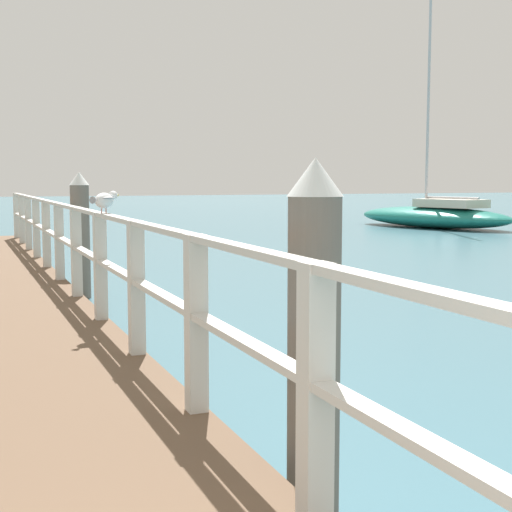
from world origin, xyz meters
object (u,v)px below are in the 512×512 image
dock_piling_far (80,235)px  seagull_foreground (105,200)px  boat_1 (434,216)px  dock_piling_near (314,339)px

dock_piling_far → seagull_foreground: 4.13m
dock_piling_far → boat_1: (14.74, 11.71, -0.51)m
dock_piling_far → boat_1: bearing=38.5°
seagull_foreground → boat_1: bearing=87.2°
dock_piling_near → boat_1: (14.74, 19.60, -0.51)m
dock_piling_near → seagull_foreground: dock_piling_near is taller
dock_piling_far → seagull_foreground: size_ratio=4.90×
dock_piling_far → seagull_foreground: (-0.37, -4.06, 0.64)m
dock_piling_near → seagull_foreground: bearing=95.6°
seagull_foreground → boat_1: boat_1 is taller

